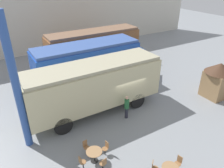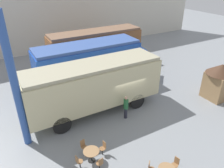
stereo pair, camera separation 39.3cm
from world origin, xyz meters
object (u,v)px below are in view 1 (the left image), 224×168
Objects in this scene: streamlined_locomotive at (96,61)px; ticket_kiosk at (218,78)px; visitor_person at (127,106)px; passenger_coach_wooden at (94,45)px; cafe_chair_0 at (106,147)px; passenger_coach_vintage at (94,84)px; cafe_table_near at (94,153)px.

streamlined_locomotive is 10.33m from ticket_kiosk.
visitor_person is 0.60× the size of ticket_kiosk.
passenger_coach_wooden is 11.67× the size of cafe_chair_0.
passenger_coach_vintage reaches higher than cafe_chair_0.
passenger_coach_wooden is 9.11m from passenger_coach_vintage.
ticket_kiosk is (7.53, -7.04, -0.69)m from streamlined_locomotive.
visitor_person is at bearing -151.71° from cafe_chair_0.
cafe_table_near is at bearing -116.83° from passenger_coach_wooden.
passenger_coach_wooden is 14.15m from cafe_table_near.
cafe_table_near is at bearing -118.07° from streamlined_locomotive.
passenger_coach_wooden is at bearing 65.61° from streamlined_locomotive.
cafe_table_near is at bearing -117.74° from passenger_coach_vintage.
ticket_kiosk is (5.57, -11.37, -0.61)m from passenger_coach_wooden.
ticket_kiosk reaches higher than cafe_chair_0.
passenger_coach_wooden is 4.75m from streamlined_locomotive.
streamlined_locomotive is 12.33× the size of cafe_table_near.
cafe_table_near is 12.01m from ticket_kiosk.
cafe_chair_0 is at bearing 9.31° from cafe_table_near.
cafe_table_near is (-2.30, -4.37, -1.73)m from passenger_coach_vintage.
streamlined_locomotive is (-1.96, -4.33, 0.08)m from passenger_coach_wooden.
cafe_chair_0 reaches higher than cafe_table_near.
cafe_chair_0 is (-3.56, -8.07, -1.85)m from streamlined_locomotive.
passenger_coach_vintage is at bearing 128.36° from visitor_person.
passenger_coach_wooden reaches higher than ticket_kiosk.
streamlined_locomotive is at bearing 136.92° from ticket_kiosk.
passenger_coach_vintage reaches higher than passenger_coach_wooden.
passenger_coach_wooden is 3.38× the size of ticket_kiosk.
streamlined_locomotive is 9.47m from cafe_table_near.
streamlined_locomotive is 5.95m from visitor_person.
visitor_person reaches higher than cafe_chair_0.
streamlined_locomotive reaches higher than visitor_person.
cafe_table_near is 1.04× the size of cafe_chair_0.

